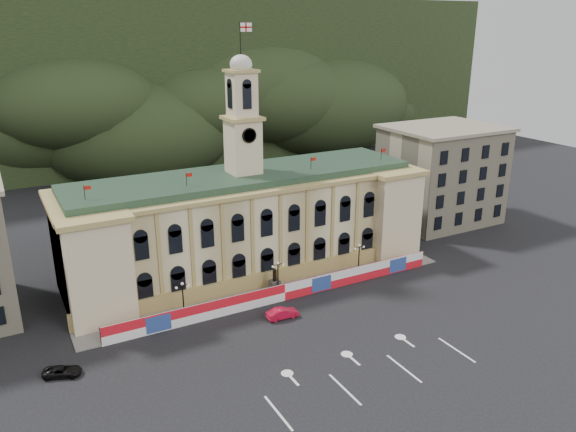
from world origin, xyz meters
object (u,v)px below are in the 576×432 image
red_sedan (282,313)px  black_suv (62,371)px  statue (275,284)px  lamp_center (278,275)px

red_sedan → black_suv: bearing=93.2°
statue → red_sedan: size_ratio=0.84×
lamp_center → black_suv: 30.71m
lamp_center → statue: bearing=90.0°
statue → black_suv: 30.83m
lamp_center → black_suv: bearing=-168.5°
red_sedan → black_suv: 27.35m
statue → lamp_center: lamp_center is taller
lamp_center → red_sedan: lamp_center is taller
lamp_center → red_sedan: size_ratio=1.17×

